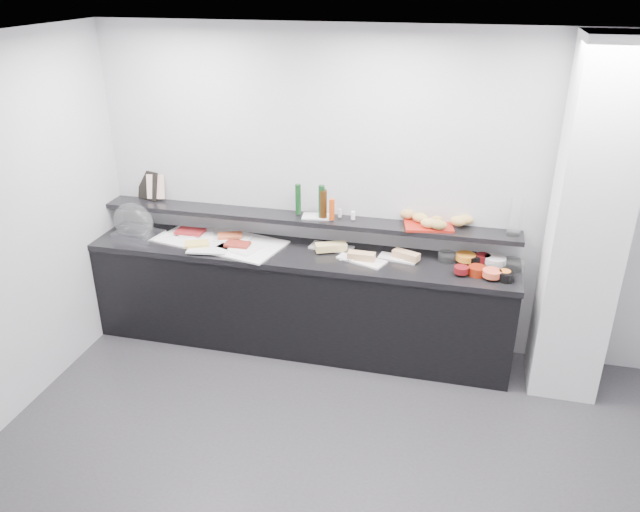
% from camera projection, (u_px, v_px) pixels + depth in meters
% --- Properties ---
extents(ground, '(5.00, 5.00, 0.00)m').
position_uv_depth(ground, '(334.00, 498.00, 3.96)').
color(ground, '#2D2D30').
rests_on(ground, ground).
extents(back_wall, '(5.00, 0.02, 2.70)m').
position_uv_depth(back_wall, '(389.00, 196.00, 5.16)').
color(back_wall, '#B3B5BA').
rests_on(back_wall, ground).
extents(ceiling, '(5.00, 5.00, 0.00)m').
position_uv_depth(ceiling, '(340.00, 56.00, 2.83)').
color(ceiling, white).
rests_on(ceiling, back_wall).
extents(column, '(0.50, 0.50, 2.70)m').
position_uv_depth(column, '(587.00, 228.00, 4.52)').
color(column, white).
rests_on(column, ground).
extents(buffet_cabinet, '(3.60, 0.60, 0.85)m').
position_uv_depth(buffet_cabinet, '(299.00, 301.00, 5.43)').
color(buffet_cabinet, black).
rests_on(buffet_cabinet, ground).
extents(counter_top, '(3.62, 0.62, 0.05)m').
position_uv_depth(counter_top, '(298.00, 254.00, 5.25)').
color(counter_top, black).
rests_on(counter_top, buffet_cabinet).
extents(wall_shelf, '(3.60, 0.25, 0.04)m').
position_uv_depth(wall_shelf, '(303.00, 219.00, 5.29)').
color(wall_shelf, black).
rests_on(wall_shelf, back_wall).
extents(cloche_base, '(0.44, 0.34, 0.04)m').
position_uv_depth(cloche_base, '(139.00, 234.00, 5.54)').
color(cloche_base, silver).
rests_on(cloche_base, counter_top).
extents(cloche_dome, '(0.43, 0.33, 0.34)m').
position_uv_depth(cloche_dome, '(133.00, 222.00, 5.52)').
color(cloche_dome, silver).
rests_on(cloche_dome, cloche_base).
extents(linen_runner, '(1.18, 0.74, 0.01)m').
position_uv_depth(linen_runner, '(221.00, 241.00, 5.42)').
color(linen_runner, white).
rests_on(linen_runner, counter_top).
extents(platter_meat_a, '(0.35, 0.30, 0.01)m').
position_uv_depth(platter_meat_a, '(197.00, 233.00, 5.55)').
color(platter_meat_a, silver).
rests_on(platter_meat_a, linen_runner).
extents(food_meat_a, '(0.25, 0.16, 0.02)m').
position_uv_depth(food_meat_a, '(190.00, 231.00, 5.53)').
color(food_meat_a, maroon).
rests_on(food_meat_a, platter_meat_a).
extents(platter_salmon, '(0.30, 0.21, 0.01)m').
position_uv_depth(platter_salmon, '(233.00, 238.00, 5.44)').
color(platter_salmon, white).
rests_on(platter_salmon, linen_runner).
extents(food_salmon, '(0.25, 0.20, 0.02)m').
position_uv_depth(food_salmon, '(230.00, 236.00, 5.45)').
color(food_salmon, '#D0532A').
rests_on(food_salmon, platter_salmon).
extents(platter_cheese, '(0.36, 0.27, 0.01)m').
position_uv_depth(platter_cheese, '(209.00, 248.00, 5.24)').
color(platter_cheese, white).
rests_on(platter_cheese, linen_runner).
extents(food_cheese, '(0.24, 0.20, 0.02)m').
position_uv_depth(food_cheese, '(197.00, 244.00, 5.28)').
color(food_cheese, '#E7CA5A').
rests_on(food_cheese, platter_cheese).
extents(platter_meat_b, '(0.40, 0.33, 0.01)m').
position_uv_depth(platter_meat_b, '(240.00, 247.00, 5.27)').
color(platter_meat_b, white).
rests_on(platter_meat_b, linen_runner).
extents(food_meat_b, '(0.21, 0.13, 0.02)m').
position_uv_depth(food_meat_b, '(238.00, 244.00, 5.28)').
color(food_meat_b, maroon).
rests_on(food_meat_b, platter_meat_b).
extents(sandwich_plate_left, '(0.38, 0.20, 0.01)m').
position_uv_depth(sandwich_plate_left, '(331.00, 247.00, 5.30)').
color(sandwich_plate_left, silver).
rests_on(sandwich_plate_left, counter_top).
extents(sandwich_food_left, '(0.28, 0.20, 0.06)m').
position_uv_depth(sandwich_food_left, '(331.00, 247.00, 5.21)').
color(sandwich_food_left, '#D3B96F').
rests_on(sandwich_food_left, sandwich_plate_left).
extents(tongs_left, '(0.16, 0.03, 0.01)m').
position_uv_depth(tongs_left, '(336.00, 250.00, 5.22)').
color(tongs_left, '#B8BCC0').
rests_on(tongs_left, sandwich_plate_left).
extents(sandwich_plate_mid, '(0.43, 0.30, 0.01)m').
position_uv_depth(sandwich_plate_mid, '(362.00, 260.00, 5.07)').
color(sandwich_plate_mid, white).
rests_on(sandwich_plate_mid, counter_top).
extents(sandwich_food_mid, '(0.22, 0.09, 0.06)m').
position_uv_depth(sandwich_food_mid, '(361.00, 256.00, 5.05)').
color(sandwich_food_mid, tan).
rests_on(sandwich_food_mid, sandwich_plate_mid).
extents(tongs_mid, '(0.16, 0.04, 0.01)m').
position_uv_depth(tongs_mid, '(349.00, 260.00, 5.04)').
color(tongs_mid, '#B2B4B9').
rests_on(tongs_mid, sandwich_plate_mid).
extents(sandwich_plate_right, '(0.33, 0.18, 0.01)m').
position_uv_depth(sandwich_plate_right, '(398.00, 258.00, 5.10)').
color(sandwich_plate_right, white).
rests_on(sandwich_plate_right, counter_top).
extents(sandwich_food_right, '(0.24, 0.16, 0.06)m').
position_uv_depth(sandwich_food_right, '(406.00, 255.00, 5.06)').
color(sandwich_food_right, tan).
rests_on(sandwich_food_right, sandwich_plate_right).
extents(tongs_right, '(0.16, 0.01, 0.01)m').
position_uv_depth(tongs_right, '(408.00, 260.00, 5.03)').
color(tongs_right, silver).
rests_on(tongs_right, sandwich_plate_right).
extents(bowl_glass_fruit, '(0.17, 0.17, 0.07)m').
position_uv_depth(bowl_glass_fruit, '(447.00, 257.00, 5.06)').
color(bowl_glass_fruit, white).
rests_on(bowl_glass_fruit, counter_top).
extents(fill_glass_fruit, '(0.20, 0.20, 0.05)m').
position_uv_depth(fill_glass_fruit, '(466.00, 257.00, 5.03)').
color(fill_glass_fruit, orange).
rests_on(fill_glass_fruit, bowl_glass_fruit).
extents(bowl_black_jam, '(0.15, 0.15, 0.07)m').
position_uv_depth(bowl_black_jam, '(472.00, 259.00, 5.02)').
color(bowl_black_jam, black).
rests_on(bowl_black_jam, counter_top).
extents(fill_black_jam, '(0.14, 0.14, 0.05)m').
position_uv_depth(fill_black_jam, '(483.00, 258.00, 5.01)').
color(fill_black_jam, '#600D10').
rests_on(fill_black_jam, bowl_black_jam).
extents(bowl_glass_cream, '(0.22, 0.22, 0.07)m').
position_uv_depth(bowl_glass_cream, '(513.00, 265.00, 4.92)').
color(bowl_glass_cream, white).
rests_on(bowl_glass_cream, counter_top).
extents(fill_glass_cream, '(0.18, 0.18, 0.05)m').
position_uv_depth(fill_glass_cream, '(495.00, 260.00, 4.97)').
color(fill_glass_cream, silver).
rests_on(fill_glass_cream, bowl_glass_cream).
extents(bowl_red_jam, '(0.15, 0.15, 0.07)m').
position_uv_depth(bowl_red_jam, '(477.00, 271.00, 4.82)').
color(bowl_red_jam, maroon).
rests_on(bowl_red_jam, counter_top).
extents(fill_red_jam, '(0.14, 0.14, 0.05)m').
position_uv_depth(fill_red_jam, '(461.00, 270.00, 4.81)').
color(fill_red_jam, '#600D11').
rests_on(fill_red_jam, bowl_red_jam).
extents(bowl_glass_salmon, '(0.17, 0.17, 0.07)m').
position_uv_depth(bowl_glass_salmon, '(493.00, 272.00, 4.80)').
color(bowl_glass_salmon, white).
rests_on(bowl_glass_salmon, counter_top).
extents(fill_glass_salmon, '(0.18, 0.18, 0.05)m').
position_uv_depth(fill_glass_salmon, '(492.00, 273.00, 4.76)').
color(fill_glass_salmon, '#EA5A39').
rests_on(fill_glass_salmon, bowl_glass_salmon).
extents(bowl_black_fruit, '(0.17, 0.17, 0.07)m').
position_uv_depth(bowl_black_fruit, '(506.00, 276.00, 4.74)').
color(bowl_black_fruit, black).
rests_on(bowl_black_fruit, counter_top).
extents(fill_black_fruit, '(0.10, 0.10, 0.05)m').
position_uv_depth(fill_black_fruit, '(505.00, 274.00, 4.75)').
color(fill_black_fruit, orange).
rests_on(fill_black_fruit, bowl_black_fruit).
extents(framed_print, '(0.23, 0.14, 0.26)m').
position_uv_depth(framed_print, '(148.00, 185.00, 5.64)').
color(framed_print, black).
rests_on(framed_print, wall_shelf).
extents(print_art, '(0.17, 0.08, 0.22)m').
position_uv_depth(print_art, '(156.00, 187.00, 5.60)').
color(print_art, beige).
rests_on(print_art, framed_print).
extents(condiment_tray, '(0.26, 0.18, 0.01)m').
position_uv_depth(condiment_tray, '(317.00, 216.00, 5.27)').
color(condiment_tray, white).
rests_on(condiment_tray, wall_shelf).
extents(bottle_green_a, '(0.06, 0.06, 0.26)m').
position_uv_depth(bottle_green_a, '(298.00, 199.00, 5.26)').
color(bottle_green_a, '#0F3916').
rests_on(bottle_green_a, condiment_tray).
extents(bottle_brown, '(0.08, 0.08, 0.24)m').
position_uv_depth(bottle_brown, '(323.00, 204.00, 5.19)').
color(bottle_brown, '#351E09').
rests_on(bottle_brown, condiment_tray).
extents(bottle_green_b, '(0.06, 0.06, 0.28)m').
position_uv_depth(bottle_green_b, '(322.00, 201.00, 5.18)').
color(bottle_green_b, '#0F3717').
rests_on(bottle_green_b, condiment_tray).
extents(bottle_hot, '(0.06, 0.06, 0.18)m').
position_uv_depth(bottle_hot, '(332.00, 209.00, 5.15)').
color(bottle_hot, '#C7410E').
rests_on(bottle_hot, condiment_tray).
extents(shaker_salt, '(0.04, 0.04, 0.07)m').
position_uv_depth(shaker_salt, '(340.00, 213.00, 5.23)').
color(shaker_salt, silver).
rests_on(shaker_salt, condiment_tray).
extents(shaker_pepper, '(0.04, 0.04, 0.07)m').
position_uv_depth(shaker_pepper, '(353.00, 215.00, 5.18)').
color(shaker_pepper, white).
rests_on(shaker_pepper, condiment_tray).
extents(bread_tray, '(0.43, 0.34, 0.02)m').
position_uv_depth(bread_tray, '(428.00, 226.00, 5.07)').
color(bread_tray, '#A21C11').
rests_on(bread_tray, wall_shelf).
extents(bread_roll_nw, '(0.12, 0.08, 0.08)m').
position_uv_depth(bread_roll_nw, '(408.00, 214.00, 5.17)').
color(bread_roll_nw, '#B38344').
rests_on(bread_roll_nw, bread_tray).
extents(bread_roll_n, '(0.17, 0.14, 0.08)m').
position_uv_depth(bread_roll_n, '(421.00, 218.00, 5.09)').
color(bread_roll_n, tan).
rests_on(bread_roll_n, bread_tray).
extents(bread_roll_ne, '(0.14, 0.10, 0.08)m').
position_uv_depth(bread_roll_ne, '(465.00, 220.00, 5.05)').
color(bread_roll_ne, tan).
rests_on(bread_roll_ne, bread_tray).
extents(bread_roll_s, '(0.13, 0.09, 0.08)m').
position_uv_depth(bread_roll_s, '(429.00, 223.00, 4.99)').
color(bread_roll_s, tan).
rests_on(bread_roll_s, bread_tray).
extents(bread_roll_se, '(0.15, 0.10, 0.08)m').
position_uv_depth(bread_roll_se, '(438.00, 225.00, 4.96)').
color(bread_roll_se, '#AB8A41').
rests_on(bread_roll_se, bread_tray).
extents(bread_roll_midw, '(0.15, 0.12, 0.08)m').
position_uv_depth(bread_roll_midw, '(436.00, 221.00, 5.03)').
color(bread_roll_midw, '#AC8141').
rests_on(bread_roll_midw, bread_tray).
extents(bread_roll_mide, '(0.14, 0.11, 0.08)m').
position_uv_depth(bread_roll_mide, '(458.00, 221.00, 5.02)').
color(bread_roll_mide, tan).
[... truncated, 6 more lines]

